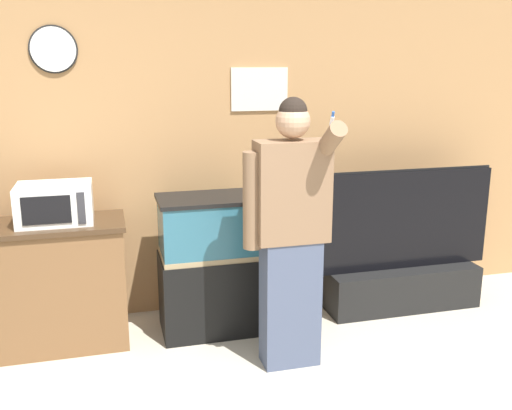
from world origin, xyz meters
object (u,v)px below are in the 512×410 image
object	(u,v)px
aquarium_on_stand	(213,264)
tv_on_stand	(402,268)
counter_island	(20,288)
microwave	(55,203)
person_standing	(290,231)

from	to	relation	value
aquarium_on_stand	tv_on_stand	world-z (taller)	tv_on_stand
counter_island	aquarium_on_stand	world-z (taller)	aquarium_on_stand
counter_island	microwave	world-z (taller)	microwave
aquarium_on_stand	person_standing	distance (m)	0.86
counter_island	tv_on_stand	distance (m)	3.00
counter_island	microwave	size ratio (longest dim) A/B	2.97
counter_island	tv_on_stand	bearing A→B (deg)	-0.62
microwave	tv_on_stand	world-z (taller)	microwave
counter_island	person_standing	distance (m)	1.97
microwave	counter_island	bearing A→B (deg)	-178.83
microwave	tv_on_stand	distance (m)	2.81
microwave	aquarium_on_stand	world-z (taller)	microwave
tv_on_stand	person_standing	world-z (taller)	person_standing
aquarium_on_stand	person_standing	world-z (taller)	person_standing
microwave	aquarium_on_stand	size ratio (longest dim) A/B	0.48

